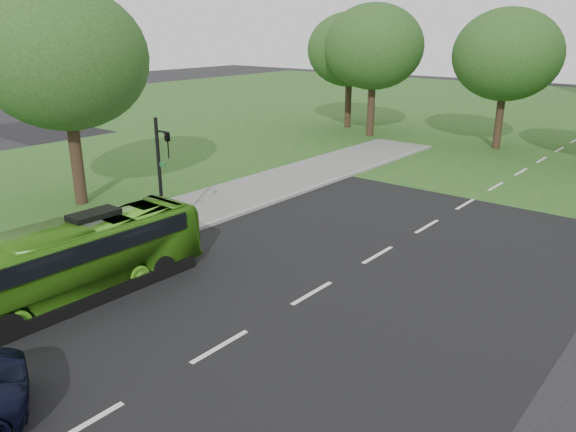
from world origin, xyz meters
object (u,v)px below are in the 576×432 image
at_px(tree_park_a, 374,47).
at_px(bus, 74,261).
at_px(tree_side_near, 64,59).
at_px(tree_park_b, 507,55).
at_px(traffic_light, 162,171).
at_px(tree_park_f, 350,50).

relative_size(tree_park_a, bus, 1.13).
relative_size(tree_side_near, bus, 1.14).
distance_m(tree_side_near, bus, 11.55).
bearing_deg(bus, tree_side_near, 148.28).
bearing_deg(tree_park_b, tree_park_a, -171.31).
xyz_separation_m(tree_park_b, bus, (-1.99, -30.43, -5.00)).
distance_m(tree_park_a, tree_side_near, 23.64).
height_order(tree_park_b, traffic_light, tree_park_b).
relative_size(tree_park_f, traffic_light, 1.89).
relative_size(tree_side_near, traffic_light, 2.02).
xyz_separation_m(bus, traffic_light, (-1.55, 4.75, 1.64)).
relative_size(tree_park_a, tree_side_near, 0.99).
distance_m(tree_park_a, tree_park_b, 9.31).
relative_size(bus, traffic_light, 1.78).
xyz_separation_m(tree_side_near, bus, (8.63, -5.43, -5.41)).
bearing_deg(bus, tree_park_f, 109.36).
distance_m(tree_park_a, bus, 30.38).
xyz_separation_m(tree_park_a, tree_park_b, (9.20, 1.41, -0.34)).
height_order(tree_park_a, bus, tree_park_a).
xyz_separation_m(tree_park_b, tree_park_f, (-12.68, 0.75, 0.00)).
bearing_deg(tree_park_b, tree_park_f, 176.61).
relative_size(tree_park_b, tree_side_near, 0.94).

